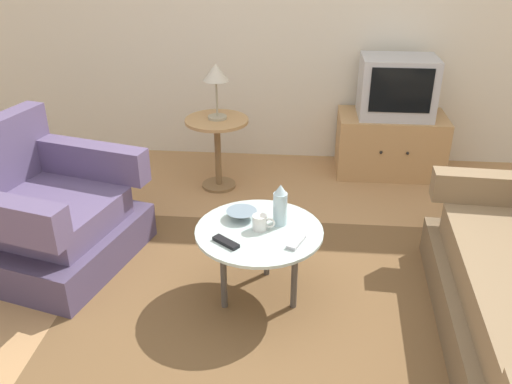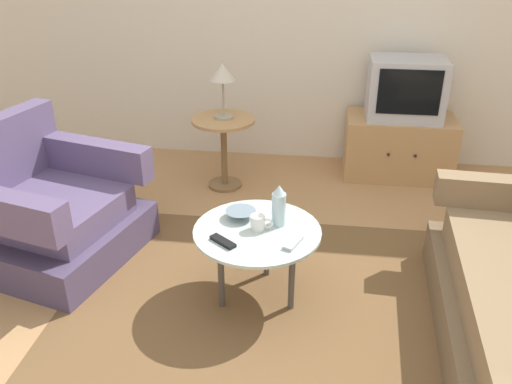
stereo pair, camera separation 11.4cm
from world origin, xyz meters
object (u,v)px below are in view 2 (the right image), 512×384
at_px(coffee_table, 258,237).
at_px(television, 406,89).
at_px(mug, 258,223).
at_px(bowl, 241,214).
at_px(tv_stand, 398,146).
at_px(armchair, 48,212).
at_px(tv_remote_dark, 223,241).
at_px(table_lamp, 223,76).
at_px(tv_remote_silver, 293,243).
at_px(vase, 279,206).
at_px(side_table, 224,138).

bearing_deg(coffee_table, television, 61.96).
relative_size(mug, bowl, 0.72).
bearing_deg(tv_stand, mug, -117.82).
bearing_deg(armchair, bowl, 97.12).
bearing_deg(tv_remote_dark, table_lamp, -41.96).
bearing_deg(tv_remote_silver, television, 0.98).
bearing_deg(bowl, mug, -44.67).
xyz_separation_m(tv_stand, tv_remote_silver, (-0.76, -1.94, 0.20)).
xyz_separation_m(vase, tv_remote_silver, (0.09, -0.20, -0.11)).
xyz_separation_m(coffee_table, tv_stand, (0.96, 1.82, -0.15)).
xyz_separation_m(mug, bowl, (-0.12, 0.11, -0.02)).
bearing_deg(vase, side_table, 112.84).
xyz_separation_m(side_table, tv_remote_dark, (0.29, -1.56, 0.04)).
xyz_separation_m(side_table, table_lamp, (0.00, 0.01, 0.49)).
bearing_deg(table_lamp, tv_remote_dark, -79.82).
xyz_separation_m(coffee_table, side_table, (-0.45, 1.40, 0.02)).
xyz_separation_m(tv_stand, bowl, (-1.07, -1.70, 0.22)).
distance_m(mug, tv_remote_silver, 0.24).
xyz_separation_m(vase, tv_remote_dark, (-0.27, -0.23, -0.11)).
bearing_deg(table_lamp, television, 15.60).
height_order(mug, bowl, mug).
bearing_deg(side_table, tv_remote_silver, -66.82).
distance_m(vase, bowl, 0.24).
height_order(tv_stand, mug, mug).
distance_m(table_lamp, tv_remote_silver, 1.73).
bearing_deg(tv_remote_dark, tv_remote_silver, -136.57).
distance_m(side_table, tv_stand, 1.48).
relative_size(vase, tv_remote_silver, 1.55).
height_order(table_lamp, bowl, table_lamp).
xyz_separation_m(tv_stand, tv_remote_dark, (-1.13, -1.98, 0.20)).
bearing_deg(coffee_table, tv_stand, 62.11).
height_order(tv_stand, bowl, tv_stand).
relative_size(side_table, tv_remote_silver, 3.73).
bearing_deg(television, side_table, -163.93).
bearing_deg(armchair, tv_stand, 137.90).
bearing_deg(table_lamp, vase, -67.52).
xyz_separation_m(coffee_table, bowl, (-0.11, 0.12, 0.07)).
xyz_separation_m(armchair, television, (2.35, 1.52, 0.46)).
height_order(mug, tv_remote_silver, mug).
bearing_deg(bowl, tv_remote_dark, -100.64).
bearing_deg(table_lamp, coffee_table, -72.50).
xyz_separation_m(table_lamp, vase, (0.55, -1.34, -0.35)).
distance_m(vase, tv_remote_dark, 0.37).
xyz_separation_m(table_lamp, tv_remote_silver, (0.65, -1.54, -0.46)).
bearing_deg(tv_remote_silver, tv_remote_dark, 118.05).
xyz_separation_m(coffee_table, tv_remote_dark, (-0.16, -0.16, 0.05)).
distance_m(tv_stand, tv_remote_silver, 2.09).
height_order(tv_stand, vase, vase).
bearing_deg(tv_remote_dark, armchair, 17.81).
distance_m(television, mug, 2.06).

